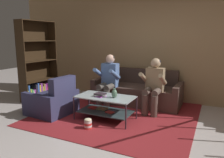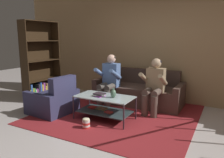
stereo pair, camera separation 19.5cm
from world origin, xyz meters
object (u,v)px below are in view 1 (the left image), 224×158
bookshelf (37,72)px  armchair (53,102)px  couch (137,92)px  coffee_table (105,104)px  book_stack (100,95)px  vase (114,93)px  person_seated_right (154,83)px  popcorn_tub (88,124)px  person_seated_left (108,78)px

bookshelf → armchair: (1.15, -0.74, -0.47)m
couch → coffee_table: bearing=-98.4°
coffee_table → book_stack: 0.22m
vase → bookshelf: size_ratio=0.09×
person_seated_right → popcorn_tub: (-0.81, -1.38, -0.55)m
person_seated_right → bookshelf: bookshelf is taller
coffee_table → vase: 0.32m
vase → coffee_table: bearing=177.5°
vase → bookshelf: (-2.54, 0.57, 0.17)m
person_seated_right → book_stack: bearing=-133.6°
person_seated_right → book_stack: person_seated_right is taller
bookshelf → armchair: size_ratio=2.20×
couch → person_seated_right: size_ratio=1.81×
couch → armchair: same height
person_seated_left → vase: (0.56, -0.84, -0.11)m
couch → coffee_table: 1.37m
vase → book_stack: size_ratio=0.75×
couch → vase: 1.39m
couch → armchair: size_ratio=2.30×
armchair → popcorn_tub: 1.18m
popcorn_tub → couch: bearing=82.1°
vase → armchair: bearing=-173.1°
popcorn_tub → armchair: bearing=161.5°
vase → bookshelf: bearing=167.3°
coffee_table → bookshelf: bookshelf is taller
coffee_table → armchair: 1.19m
couch → armchair: (-1.37, -1.53, -0.02)m
book_stack → person_seated_right: bearing=46.4°
couch → person_seated_right: bearing=-43.7°
person_seated_right → book_stack: (-0.83, -0.88, -0.14)m
book_stack → popcorn_tub: size_ratio=1.24×
coffee_table → popcorn_tub: coffee_table is taller
vase → bookshelf: bookshelf is taller
armchair → popcorn_tub: size_ratio=4.76×
person_seated_right → armchair: 2.21m
couch → armchair: 2.06m
person_seated_left → vase: person_seated_left is taller
person_seated_left → bookshelf: bookshelf is taller
bookshelf → popcorn_tub: (2.26, -1.11, -0.64)m
person_seated_left → coffee_table: 0.97m
couch → person_seated_left: 0.85m
person_seated_right → armchair: person_seated_right is taller
person_seated_left → armchair: size_ratio=1.32×
person_seated_left → coffee_table: (0.35, -0.84, -0.36)m
person_seated_left → coffee_table: size_ratio=1.08×
book_stack → bookshelf: size_ratio=0.12×
coffee_table → bookshelf: bearing=166.4°
person_seated_left → book_stack: bearing=-73.1°
person_seated_left → person_seated_right: bearing=-0.2°
book_stack → armchair: armchair is taller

